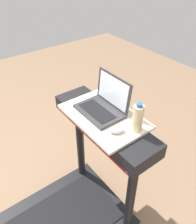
% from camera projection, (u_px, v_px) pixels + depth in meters
% --- Properties ---
extents(desk_board, '(0.61, 0.39, 0.02)m').
position_uv_depth(desk_board, '(104.00, 116.00, 1.60)').
color(desk_board, beige).
rests_on(desk_board, treadmill_base).
extents(laptop, '(0.34, 0.26, 0.25)m').
position_uv_depth(laptop, '(104.00, 104.00, 1.61)').
color(laptop, '#2D2D30').
rests_on(laptop, desk_board).
extents(computer_mouse, '(0.10, 0.12, 0.03)m').
position_uv_depth(computer_mouse, '(117.00, 130.00, 1.45)').
color(computer_mouse, '#B2B2B7').
rests_on(computer_mouse, desk_board).
extents(water_bottle, '(0.07, 0.07, 0.20)m').
position_uv_depth(water_bottle, '(138.00, 118.00, 1.42)').
color(water_bottle, beige).
rests_on(water_bottle, desk_board).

